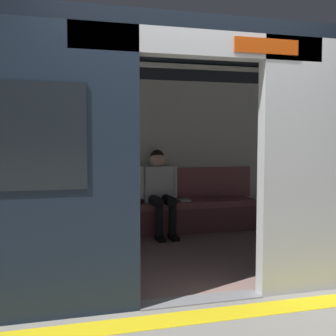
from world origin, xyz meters
The scene contains 8 objects.
ground_plane centered at (0.00, 0.00, 0.00)m, with size 60.00×60.00×0.00m, color gray.
platform_edge_strip centered at (0.00, 0.30, 0.00)m, with size 8.00×0.24×0.01m, color yellow.
train_car centered at (0.07, -1.30, 1.53)m, with size 6.40×2.93×2.28m.
bench_seat centered at (0.00, -2.42, 0.34)m, with size 3.35×0.44×0.44m.
person_seated centered at (-0.25, -2.37, 0.66)m, with size 0.55×0.68×1.17m.
handbag centered at (0.11, -2.48, 0.53)m, with size 0.26×0.15×0.17m.
book centered at (-0.64, -2.45, 0.45)m, with size 0.15×0.22×0.03m, color silver.
grab_pole_door centered at (0.46, -0.49, 1.07)m, with size 0.04×0.04×2.14m, color silver.
Camera 1 is at (1.14, 3.15, 1.32)m, focal length 44.83 mm.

